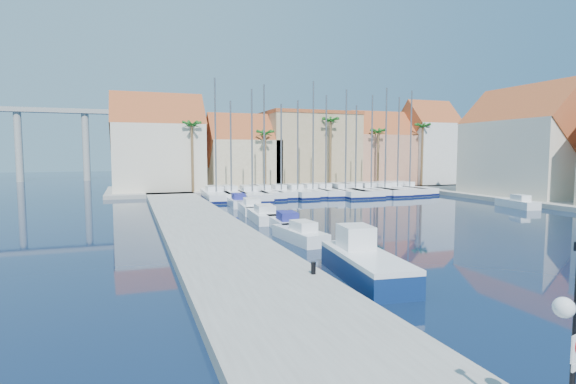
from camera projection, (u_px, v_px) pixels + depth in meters
name	position (u px, v px, depth m)	size (l,w,h in m)	color
ground	(431.00, 269.00, 22.17)	(260.00, 260.00, 0.00)	black
quay_west	(205.00, 230.00, 31.82)	(6.00, 77.00, 0.50)	gray
shore_north	(291.00, 187.00, 70.54)	(54.00, 16.00, 0.50)	gray
lamp_post	(576.00, 317.00, 7.49)	(1.25, 0.59, 3.78)	black
bollard	(313.00, 268.00, 19.31)	(0.21, 0.21, 0.52)	black
fishing_boat	(365.00, 262.00, 20.36)	(2.86, 6.69, 2.27)	navy
motorboat_west_0	(300.00, 234.00, 28.85)	(2.16, 5.29, 1.40)	white
motorboat_west_1	(286.00, 223.00, 33.32)	(2.26, 5.73, 1.40)	white
motorboat_west_2	(263.00, 215.00, 37.73)	(2.49, 6.42, 1.40)	white
motorboat_west_3	(251.00, 207.00, 42.96)	(2.57, 6.29, 1.40)	white
motorboat_west_4	(238.00, 201.00, 48.00)	(2.17, 5.74, 1.40)	white
motorboat_east_1	(517.00, 203.00, 46.55)	(2.35, 5.20, 1.40)	white
sailboat_0	(216.00, 195.00, 54.72)	(3.39, 10.86, 14.51)	white
sailboat_1	(231.00, 194.00, 55.78)	(2.54, 9.08, 11.97)	white
sailboat_2	(251.00, 194.00, 55.33)	(3.94, 11.79, 13.29)	white
sailboat_3	(263.00, 193.00, 56.87)	(3.14, 9.98, 14.08)	white
sailboat_4	(280.00, 192.00, 57.59)	(2.70, 8.45, 11.80)	white
sailboat_5	(296.00, 192.00, 57.98)	(2.83, 9.34, 12.27)	white
sailboat_6	(312.00, 191.00, 59.12)	(2.49, 8.71, 14.84)	white
sailboat_7	(324.00, 191.00, 59.97)	(3.31, 10.09, 13.15)	white
sailboat_8	(343.00, 191.00, 59.53)	(3.54, 11.29, 13.82)	white
sailboat_9	(353.00, 191.00, 60.63)	(3.58, 12.01, 11.92)	white
sailboat_10	(369.00, 190.00, 61.61)	(3.23, 11.03, 13.39)	white
sailboat_11	(383.00, 190.00, 61.63)	(3.48, 10.98, 14.34)	white
sailboat_12	(394.00, 189.00, 63.08)	(3.95, 11.72, 13.28)	white
sailboat_13	(407.00, 189.00, 63.53)	(3.14, 10.22, 14.23)	white
building_0	(158.00, 147.00, 62.37)	(12.30, 9.00, 13.50)	beige
building_1	(242.00, 155.00, 66.49)	(10.30, 8.00, 11.00)	tan
building_2	(309.00, 149.00, 71.01)	(14.20, 10.20, 11.50)	tan
building_3	(378.00, 152.00, 74.12)	(10.30, 8.00, 12.00)	tan
building_4	(428.00, 145.00, 76.08)	(8.30, 8.00, 14.00)	silver
building_6	(527.00, 146.00, 54.81)	(9.00, 14.30, 13.50)	beige
palm_0	(192.00, 127.00, 58.79)	(2.60, 2.60, 10.15)	brown
palm_1	(265.00, 135.00, 62.21)	(2.60, 2.60, 9.15)	brown
palm_2	(331.00, 123.00, 65.39)	(2.60, 2.60, 11.15)	brown
palm_3	(378.00, 133.00, 68.18)	(2.60, 2.60, 9.65)	brown
palm_4	(423.00, 128.00, 70.77)	(2.60, 2.60, 10.65)	brown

